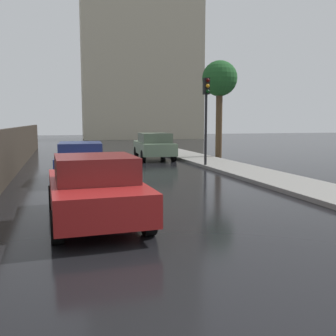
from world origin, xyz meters
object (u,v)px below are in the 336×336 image
car_green_mid_road (154,145)px  car_blue_far_ahead (81,160)px  traffic_light (206,105)px  street_tree_near (220,81)px  car_red_near_kerb (95,188)px

car_green_mid_road → car_blue_far_ahead: 8.36m
car_blue_far_ahead → traffic_light: bearing=-155.0°
car_green_mid_road → traffic_light: 5.37m
car_blue_far_ahead → street_tree_near: size_ratio=0.70×
car_blue_far_ahead → traffic_light: traffic_light is taller
car_green_mid_road → car_blue_far_ahead: car_green_mid_road is taller
car_blue_far_ahead → street_tree_near: 11.13m
car_red_near_kerb → traffic_light: size_ratio=1.06×
car_blue_far_ahead → traffic_light: size_ratio=0.98×
car_green_mid_road → traffic_light: (1.34, -4.73, 2.15)m
car_blue_far_ahead → street_tree_near: bearing=-138.8°
car_red_near_kerb → car_green_mid_road: bearing=-111.1°
car_red_near_kerb → street_tree_near: (8.32, 12.56, 3.75)m
car_red_near_kerb → car_green_mid_road: (4.55, 13.18, 0.06)m
car_red_near_kerb → car_green_mid_road: 13.94m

